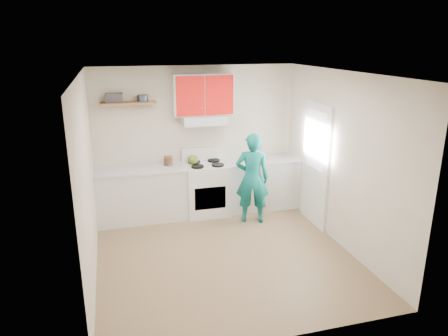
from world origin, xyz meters
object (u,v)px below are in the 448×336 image
object	(u,v)px
stove	(206,189)
tin	(143,98)
kettle	(193,159)
crock	(168,162)
person	(252,178)

from	to	relation	value
stove	tin	size ratio (longest dim) A/B	5.14
stove	tin	world-z (taller)	tin
kettle	crock	bearing A→B (deg)	161.74
stove	kettle	distance (m)	0.58
tin	stove	bearing A→B (deg)	-9.15
stove	kettle	world-z (taller)	kettle
tin	crock	xyz separation A→B (m)	(0.37, -0.06, -1.10)
kettle	person	xyz separation A→B (m)	(0.88, -0.65, -0.22)
person	kettle	bearing A→B (deg)	-18.65
tin	kettle	distance (m)	1.36
stove	person	bearing A→B (deg)	-39.91
kettle	crock	distance (m)	0.44
crock	person	xyz separation A→B (m)	(1.32, -0.67, -0.21)
kettle	person	distance (m)	1.12
tin	person	xyz separation A→B (m)	(1.69, -0.73, -1.31)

